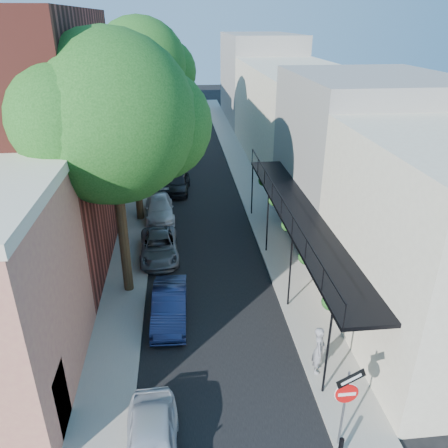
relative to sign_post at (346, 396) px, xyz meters
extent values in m
cube|color=black|center=(-3.16, 29.03, -2.03)|extent=(6.00, 64.00, 0.01)
cube|color=gray|center=(-7.16, 29.03, -1.98)|extent=(2.00, 64.00, 0.12)
cube|color=gray|center=(0.84, 29.03, -1.98)|extent=(2.00, 64.00, 0.12)
cube|color=beige|center=(-8.21, 1.53, -0.84)|extent=(0.10, 1.20, 2.20)
cube|color=gray|center=(-8.18, 13.03, 5.96)|extent=(0.06, 7.00, 4.00)
cube|color=gray|center=(-12.16, 25.03, 2.46)|extent=(8.00, 12.00, 9.00)
cube|color=beige|center=(-12.16, 39.03, 2.96)|extent=(8.00, 16.00, 10.00)
cube|color=tan|center=(-12.16, 53.03, 1.96)|extent=(8.00, 12.00, 8.00)
cube|color=gray|center=(5.84, 14.03, 2.46)|extent=(8.00, 10.00, 9.00)
cube|color=beige|center=(5.84, 29.03, 1.96)|extent=(8.00, 20.00, 8.00)
cube|color=gray|center=(5.84, 47.03, 2.96)|extent=(8.00, 16.00, 10.00)
cube|color=black|center=(1.04, 9.03, 1.46)|extent=(2.00, 16.00, 0.15)
cube|color=black|center=(0.09, 9.03, 2.34)|extent=(0.05, 16.00, 0.05)
cylinder|color=black|center=(0.14, 2.03, -0.23)|extent=(0.08, 0.08, 3.40)
cylinder|color=black|center=(0.14, 17.03, -0.23)|extent=(0.08, 0.08, 3.40)
sphere|color=#144112|center=(0.44, 3.03, 1.01)|extent=(0.60, 0.60, 0.60)
sphere|color=#144112|center=(0.44, 9.03, 1.01)|extent=(0.60, 0.60, 0.60)
sphere|color=#144112|center=(0.44, 15.03, 1.01)|extent=(0.60, 0.60, 0.60)
cylinder|color=#595B60|center=(-0.01, 0.03, -0.59)|extent=(0.07, 0.07, 2.90)
cylinder|color=red|center=(-0.01, -0.01, 0.11)|extent=(0.66, 0.04, 0.66)
cube|color=white|center=(-0.01, -0.04, 0.11)|extent=(0.50, 0.02, 0.10)
cylinder|color=white|center=(-0.01, 0.01, 0.11)|extent=(0.70, 0.02, 0.70)
cube|color=black|center=(0.04, -0.02, 0.66)|extent=(0.89, 0.15, 0.58)
cube|color=white|center=(0.04, -0.05, 0.66)|extent=(0.60, 0.10, 0.31)
cylinder|color=#312313|center=(-6.96, 9.03, 1.46)|extent=(0.44, 0.44, 7.00)
sphere|color=#144112|center=(-6.96, 9.03, 5.98)|extent=(6.80, 6.80, 6.80)
sphere|color=#144112|center=(-5.26, 10.05, 5.48)|extent=(4.76, 4.76, 4.76)
cylinder|color=#312313|center=(-6.96, 17.03, 1.11)|extent=(0.44, 0.44, 6.30)
sphere|color=#144112|center=(-6.96, 17.03, 5.16)|extent=(6.00, 6.00, 6.00)
sphere|color=#144112|center=(-5.46, 17.93, 4.66)|extent=(4.20, 4.20, 4.20)
cylinder|color=#312313|center=(-6.96, 26.03, 1.64)|extent=(0.44, 0.44, 7.35)
sphere|color=#144112|center=(-6.96, 26.03, 6.36)|extent=(7.00, 7.00, 7.00)
sphere|color=#144112|center=(-5.21, 27.08, 5.86)|extent=(4.90, 4.90, 4.90)
imported|color=#AEB5C1|center=(-5.48, 0.08, -1.38)|extent=(1.67, 3.91, 1.32)
imported|color=#161F44|center=(-5.03, 6.71, -1.38)|extent=(1.52, 4.05, 1.32)
imported|color=slate|center=(-5.62, 12.14, -1.44)|extent=(2.16, 4.38, 1.19)
imported|color=silver|center=(-5.76, 17.33, -1.41)|extent=(2.04, 4.42, 1.25)
imported|color=black|center=(-4.56, 21.82, -1.34)|extent=(2.00, 4.19, 1.38)
imported|color=#6E665D|center=(-5.76, 26.20, -1.36)|extent=(1.48, 4.13, 1.36)
imported|color=#8B909D|center=(-5.35, 31.04, -1.35)|extent=(2.84, 5.20, 1.38)
imported|color=gray|center=(0.24, 3.00, -0.99)|extent=(0.65, 0.79, 1.85)
camera|label=1|loc=(-4.32, -8.54, 9.52)|focal=35.00mm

